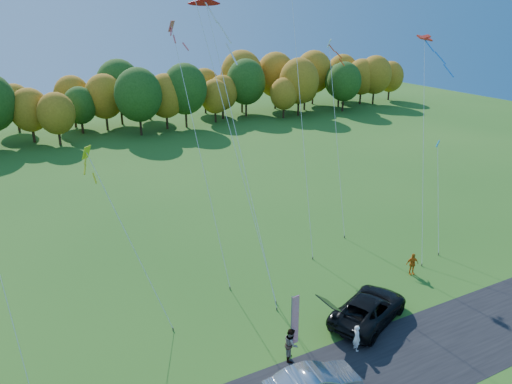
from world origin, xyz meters
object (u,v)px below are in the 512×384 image
silver_sedan (314,384)px  feather_flag (294,320)px  person_east (412,264)px  black_suv (369,308)px

silver_sedan → feather_flag: 3.44m
person_east → feather_flag: size_ratio=0.41×
black_suv → silver_sedan: (-6.55, -3.71, -0.04)m
feather_flag → person_east: bearing=16.6°
black_suv → silver_sedan: 7.53m
black_suv → silver_sedan: bearing=96.6°
black_suv → feather_flag: feather_flag is taller
silver_sedan → person_east: size_ratio=3.00×
black_suv → silver_sedan: black_suv is taller
black_suv → feather_flag: 6.05m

